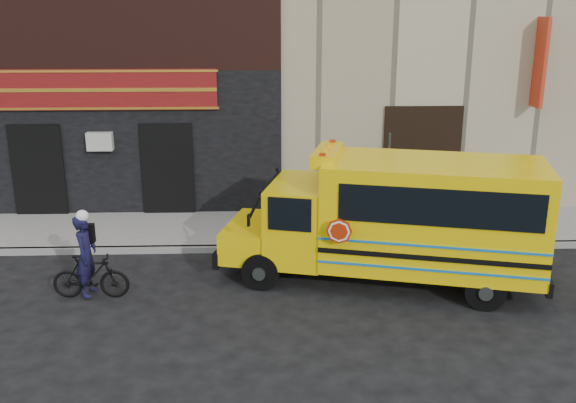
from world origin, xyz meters
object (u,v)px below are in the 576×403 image
at_px(school_bus, 400,217).
at_px(cyclist, 86,258).
at_px(sign_pole, 387,183).
at_px(bicycle, 91,276).

xyz_separation_m(school_bus, cyclist, (-6.55, -0.48, -0.65)).
bearing_deg(sign_pole, cyclist, -156.26).
bearing_deg(sign_pole, bicycle, -155.53).
bearing_deg(school_bus, bicycle, -175.12).
distance_m(sign_pole, bicycle, 7.41).
xyz_separation_m(school_bus, sign_pole, (0.19, 2.48, 0.07)).
bearing_deg(cyclist, sign_pole, -61.60).
relative_size(sign_pole, cyclist, 1.65).
bearing_deg(bicycle, school_bus, -83.77).
height_order(sign_pole, bicycle, sign_pole).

